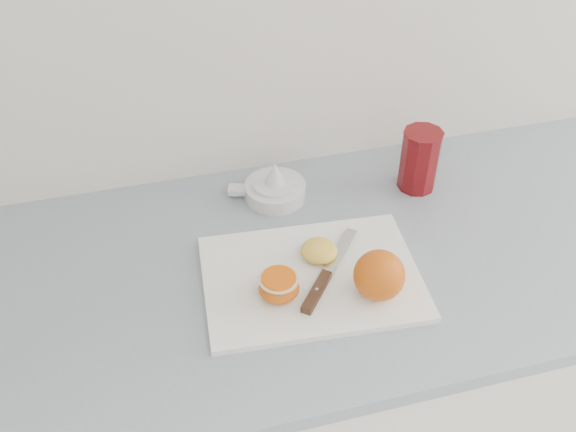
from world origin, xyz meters
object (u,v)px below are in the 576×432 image
(counter, at_px, (359,384))
(half_orange, at_px, (279,286))
(cutting_board, at_px, (312,278))
(red_tumbler, at_px, (419,162))
(citrus_juicer, at_px, (275,188))

(counter, xyz_separation_m, half_orange, (-0.21, -0.09, 0.48))
(half_orange, bearing_deg, counter, 22.90)
(counter, bearing_deg, cutting_board, -157.93)
(half_orange, height_order, red_tumbler, red_tumbler)
(cutting_board, relative_size, citrus_juicer, 2.40)
(counter, height_order, red_tumbler, red_tumbler)
(counter, bearing_deg, red_tumbler, 45.74)
(half_orange, xyz_separation_m, red_tumbler, (0.35, 0.24, 0.03))
(citrus_juicer, relative_size, red_tumbler, 1.19)
(half_orange, distance_m, citrus_juicer, 0.28)
(cutting_board, relative_size, red_tumbler, 2.86)
(cutting_board, height_order, citrus_juicer, citrus_juicer)
(counter, bearing_deg, citrus_juicer, 128.37)
(cutting_board, distance_m, half_orange, 0.08)
(red_tumbler, bearing_deg, citrus_juicer, 172.33)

